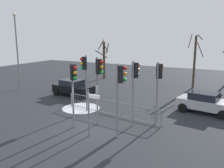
% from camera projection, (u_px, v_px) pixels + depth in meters
% --- Properties ---
extents(ground_plane, '(60.00, 60.00, 0.00)m').
position_uv_depth(ground_plane, '(90.00, 129.00, 14.03)').
color(ground_plane, '#26282D').
extents(traffic_light_rear_left, '(0.38, 0.54, 3.99)m').
position_uv_depth(traffic_light_rear_left, '(135.00, 79.00, 13.91)').
color(traffic_light_rear_left, slate).
rests_on(traffic_light_rear_left, ground).
extents(traffic_light_foreground_right, '(0.56, 0.37, 4.18)m').
position_uv_depth(traffic_light_foreground_right, '(99.00, 76.00, 14.06)').
color(traffic_light_foreground_right, slate).
rests_on(traffic_light_foreground_right, ground).
extents(traffic_light_mid_left, '(0.47, 0.47, 4.02)m').
position_uv_depth(traffic_light_mid_left, '(120.00, 84.00, 12.26)').
color(traffic_light_mid_left, slate).
rests_on(traffic_light_mid_left, ground).
extents(traffic_light_mid_right, '(0.51, 0.42, 3.93)m').
position_uv_depth(traffic_light_mid_right, '(73.00, 81.00, 13.55)').
color(traffic_light_mid_right, slate).
rests_on(traffic_light_mid_right, ground).
extents(traffic_light_rear_right, '(0.37, 0.55, 3.88)m').
position_uv_depth(traffic_light_rear_right, '(159.00, 79.00, 14.29)').
color(traffic_light_rear_right, slate).
rests_on(traffic_light_rear_right, ground).
extents(traffic_light_foreground_left, '(0.37, 0.56, 4.08)m').
position_uv_depth(traffic_light_foreground_left, '(84.00, 71.00, 16.66)').
color(traffic_light_foreground_left, slate).
rests_on(traffic_light_foreground_left, ground).
extents(direction_sign_post, '(0.79, 0.10, 2.64)m').
position_uv_depth(direction_sign_post, '(90.00, 110.00, 12.67)').
color(direction_sign_post, slate).
rests_on(direction_sign_post, ground).
extents(pedestrian_guard_railing, '(7.49, 0.97, 1.07)m').
position_uv_depth(pedestrian_guard_railing, '(111.00, 108.00, 16.25)').
color(pedestrian_guard_railing, slate).
rests_on(pedestrian_guard_railing, ground).
extents(car_black_trailing, '(3.95, 2.25, 1.47)m').
position_uv_depth(car_black_trailing, '(73.00, 87.00, 21.68)').
color(car_black_trailing, black).
rests_on(car_black_trailing, ground).
extents(car_silver_far, '(4.01, 2.40, 1.47)m').
position_uv_depth(car_silver_far, '(205.00, 102.00, 16.87)').
color(car_silver_far, '#B2B5BA').
rests_on(car_silver_far, ground).
extents(street_lamp, '(0.36, 0.36, 7.59)m').
position_uv_depth(street_lamp, '(17.00, 44.00, 23.31)').
color(street_lamp, slate).
rests_on(street_lamp, ground).
extents(bare_tree_left, '(1.65, 1.66, 4.95)m').
position_uv_depth(bare_tree_left, '(104.00, 59.00, 30.02)').
color(bare_tree_left, '#473828').
rests_on(bare_tree_left, ground).
extents(bare_tree_centre, '(1.46, 1.45, 5.61)m').
position_uv_depth(bare_tree_centre, '(195.00, 60.00, 24.35)').
color(bare_tree_centre, '#473828').
rests_on(bare_tree_centre, ground).
extents(snow_patch_kerb, '(2.87, 2.87, 0.01)m').
position_uv_depth(snow_patch_kerb, '(81.00, 108.00, 18.00)').
color(snow_patch_kerb, silver).
rests_on(snow_patch_kerb, ground).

